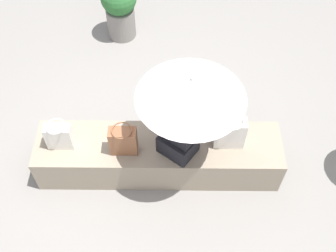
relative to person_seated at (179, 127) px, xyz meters
name	(u,v)px	position (x,y,z in m)	size (l,w,h in m)	color
ground_plane	(159,167)	(-0.20, 0.08, -0.84)	(14.00, 14.00, 0.00)	gray
stone_bench	(159,156)	(-0.20, 0.08, -0.62)	(2.54, 0.59, 0.46)	gray
person_seated	(179,127)	(0.00, 0.00, 0.00)	(0.50, 0.44, 0.90)	black
parasol	(191,89)	(0.09, 0.01, 0.52)	(0.97, 0.97, 1.05)	#B7B7BC
handbag_black	(123,141)	(-0.54, 0.00, -0.22)	(0.27, 0.20, 0.34)	brown
tote_bag_canvas	(59,136)	(-1.18, 0.05, -0.23)	(0.26, 0.20, 0.32)	silver
shoulder_bag_spare	(230,133)	(0.51, 0.09, -0.20)	(0.30, 0.22, 0.38)	silver
planter_far	(120,7)	(-0.77, 2.31, -0.37)	(0.48, 0.48, 0.87)	gray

